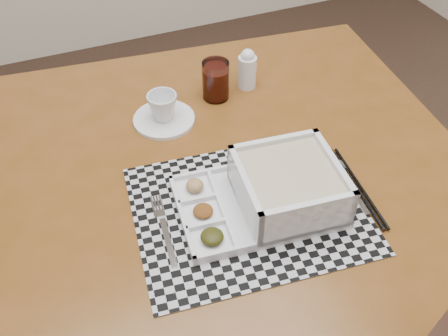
{
  "coord_description": "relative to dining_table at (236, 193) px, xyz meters",
  "views": [
    {
      "loc": [
        0.06,
        -0.21,
        1.55
      ],
      "look_at": [
        0.34,
        0.46,
        0.84
      ],
      "focal_mm": 40.0,
      "sensor_mm": 36.0,
      "label": 1
    }
  ],
  "objects": [
    {
      "name": "dining_table",
      "position": [
        0.0,
        0.0,
        0.0
      ],
      "size": [
        1.15,
        1.15,
        0.78
      ],
      "color": "#57340F",
      "rests_on": "ground"
    },
    {
      "name": "placemat",
      "position": [
        -0.03,
        -0.12,
        0.08
      ],
      "size": [
        0.49,
        0.42,
        0.0
      ],
      "primitive_type": "cube",
      "rotation": [
        0.0,
        0.0,
        -0.11
      ],
      "color": "#ACABB3",
      "rests_on": "dining_table"
    },
    {
      "name": "serving_tray",
      "position": [
        0.04,
        -0.13,
        0.12
      ],
      "size": [
        0.34,
        0.25,
        0.1
      ],
      "color": "silver",
      "rests_on": "placemat"
    },
    {
      "name": "fork",
      "position": [
        -0.2,
        -0.1,
        0.09
      ],
      "size": [
        0.04,
        0.19,
        0.0
      ],
      "color": "silver",
      "rests_on": "placemat"
    },
    {
      "name": "spoon",
      "position": [
        0.2,
        -0.09,
        0.09
      ],
      "size": [
        0.04,
        0.18,
        0.01
      ],
      "color": "silver",
      "rests_on": "placemat"
    },
    {
      "name": "chopsticks",
      "position": [
        0.21,
        -0.15,
        0.09
      ],
      "size": [
        0.04,
        0.24,
        0.01
      ],
      "color": "black",
      "rests_on": "placemat"
    },
    {
      "name": "saucer",
      "position": [
        -0.1,
        0.22,
        0.09
      ],
      "size": [
        0.15,
        0.15,
        0.01
      ],
      "primitive_type": "cylinder",
      "color": "silver",
      "rests_on": "dining_table"
    },
    {
      "name": "cup",
      "position": [
        -0.1,
        0.22,
        0.12
      ],
      "size": [
        0.09,
        0.09,
        0.07
      ],
      "primitive_type": "imported",
      "rotation": [
        0.0,
        0.0,
        -0.21
      ],
      "color": "silver",
      "rests_on": "saucer"
    },
    {
      "name": "juice_glass",
      "position": [
        0.05,
        0.26,
        0.13
      ],
      "size": [
        0.07,
        0.07,
        0.1
      ],
      "color": "white",
      "rests_on": "dining_table"
    },
    {
      "name": "creamer_bottle",
      "position": [
        0.15,
        0.28,
        0.13
      ],
      "size": [
        0.05,
        0.05,
        0.11
      ],
      "color": "silver",
      "rests_on": "dining_table"
    }
  ]
}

